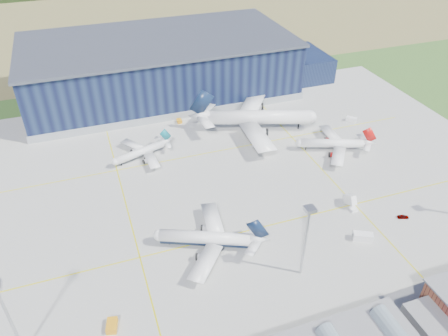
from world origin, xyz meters
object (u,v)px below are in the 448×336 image
airliner_navy (205,233)px  car_b (326,329)px  airliner_widebody (259,111)px  gse_tug_c (179,121)px  gse_van_b (351,119)px  car_a (403,217)px  light_mast_west (5,309)px  airliner_red (332,139)px  gse_tug_a (112,326)px  light_mast_center (307,231)px  airliner_regional (140,149)px  gse_van_a (363,237)px  airstair (349,202)px  hangar (166,68)px

airliner_navy → car_b: airliner_navy is taller
airliner_widebody → gse_tug_c: airliner_widebody is taller
gse_van_b → car_a: gse_van_b is taller
light_mast_west → airliner_red: size_ratio=0.74×
gse_tug_a → gse_tug_c: size_ratio=1.30×
light_mast_center → airliner_regional: 77.11m
light_mast_center → airliner_widebody: bearing=75.3°
airliner_regional → gse_van_a: 83.93m
airliner_regional → gse_van_a: size_ratio=4.56×
gse_tug_a → airliner_red: bearing=43.2°
light_mast_west → airliner_widebody: (89.81, 75.41, -6.78)m
car_a → airliner_regional: bearing=68.7°
light_mast_west → airstair: size_ratio=4.81×
car_a → car_b: car_b is taller
light_mast_west → gse_van_b: light_mast_west is taller
light_mast_center → gse_tug_a: (-50.34, -0.31, -14.60)m
airliner_red → car_b: size_ratio=7.70×
gse_tug_a → airliner_widebody: bearing=60.7°
airliner_navy → airliner_red: airliner_navy is taller
hangar → airliner_regional: 59.95m
gse_van_a → gse_van_b: gse_van_a is taller
airliner_widebody → airstair: 56.34m
airliner_regional → airliner_red: bearing=145.7°
gse_van_b → car_a: bearing=-151.4°
light_mast_center → gse_van_b: light_mast_center is taller
light_mast_center → airliner_red: 65.46m
light_mast_west → airliner_widebody: 117.47m
light_mast_center → car_b: 23.47m
gse_van_b → car_b: size_ratio=1.07×
gse_van_a → airliner_navy: bearing=102.3°
hangar → car_a: 125.52m
airliner_red → gse_van_a: size_ratio=5.47×
gse_tug_a → airliner_navy: bearing=45.8°
airliner_widebody → gse_van_b: 41.49m
hangar → airliner_widebody: bearing=-61.3°
light_mast_west → gse_van_a: size_ratio=4.07×
gse_van_b → gse_tug_c: 73.59m
hangar → airliner_red: 87.67m
hangar → airliner_widebody: hangar is taller
gse_van_b → car_b: bearing=-169.2°
airliner_navy → car_b: 40.70m
hangar → gse_van_b: 88.38m
airliner_navy → car_a: airliner_navy is taller
airliner_widebody → gse_tug_a: 103.52m
gse_van_b → car_b: 106.81m
light_mast_west → gse_van_a: bearing=3.2°
gse_tug_a → car_b: size_ratio=1.00×
hangar → airliner_navy: (-14.10, -106.80, -6.14)m
airstair → car_a: 16.66m
airliner_red → gse_tug_a: airliner_red is taller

